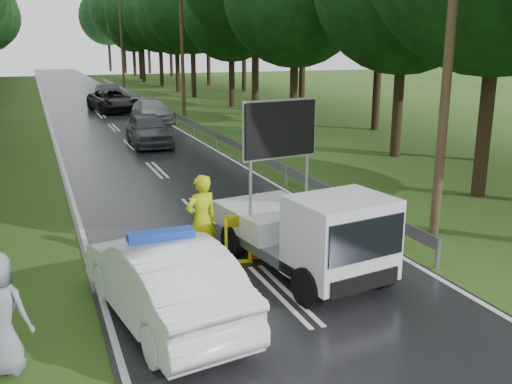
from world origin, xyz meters
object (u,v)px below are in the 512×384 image
civilian (316,241)px  queue_car_second (152,111)px  officer (202,220)px  queue_car_third (113,101)px  queue_car_first (148,129)px  police_sedan (163,280)px  work_truck (308,231)px  queue_car_fourth (109,94)px  barrier (285,226)px

civilian → queue_car_second: bearing=60.0°
officer → queue_car_third: bearing=-108.8°
officer → queue_car_first: 15.59m
police_sedan → queue_car_second: 26.52m
work_truck → queue_car_second: work_truck is taller
civilian → queue_car_fourth: size_ratio=0.36×
queue_car_first → work_truck: bearing=-88.4°
civilian → queue_car_third: size_ratio=0.29×
queue_car_third → queue_car_fourth: 6.02m
queue_car_first → queue_car_second: (1.80, 8.28, -0.08)m
queue_car_fourth → police_sedan: bearing=-97.7°
officer → civilian: officer is taller
queue_car_first → queue_car_third: queue_car_third is taller
police_sedan → queue_car_fourth: (3.98, 38.17, -0.02)m
police_sedan → queue_car_first: size_ratio=1.07×
work_truck → barrier: work_truck is taller
queue_car_third → civilian: bearing=-98.2°
barrier → officer: officer is taller
civilian → queue_car_first: size_ratio=0.36×
work_truck → queue_car_first: work_truck is taller
work_truck → barrier: size_ratio=1.81×
civilian → barrier: bearing=76.0°
barrier → queue_car_second: (1.87, 24.32, -0.17)m
barrier → work_truck: bearing=-59.5°
civilian → officer: bearing=114.8°
barrier → queue_car_fourth: (0.85, 36.44, -0.11)m
queue_car_first → queue_car_second: 8.47m
civilian → queue_car_first: civilian is taller
work_truck → queue_car_fourth: work_truck is taller
barrier → officer: 1.85m
officer → queue_car_third: officer is taller
queue_car_third → queue_car_fourth: queue_car_third is taller
officer → queue_car_first: size_ratio=0.46×
officer → queue_car_second: size_ratio=0.44×
officer → civilian: 2.56m
officer → civilian: size_ratio=1.26×
barrier → civilian: 1.07m
police_sedan → work_truck: (3.30, 0.93, 0.21)m
barrier → civilian: civilian is taller
police_sedan → queue_car_first: (3.20, 17.77, 0.00)m
queue_car_fourth → civilian: bearing=-92.7°
police_sedan → queue_car_fourth: police_sedan is taller
barrier → queue_car_third: 30.44m
police_sedan → queue_car_second: bearing=-110.0°
officer → queue_car_first: officer is taller
queue_car_second → queue_car_third: 6.31m
queue_car_second → queue_car_fourth: queue_car_fourth is taller
queue_car_fourth → queue_car_third: bearing=-96.5°
queue_car_first → officer: bearing=-95.5°
police_sedan → civilian: size_ratio=2.94×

